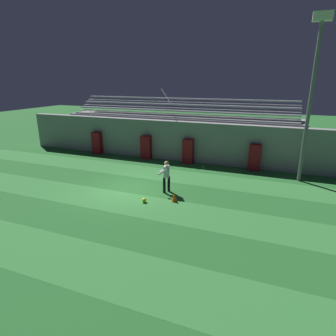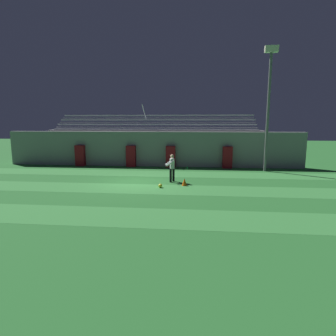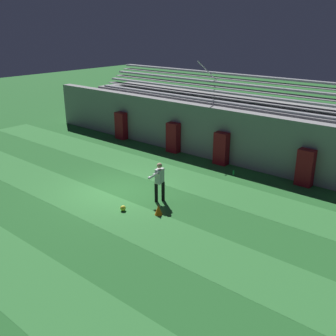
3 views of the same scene
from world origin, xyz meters
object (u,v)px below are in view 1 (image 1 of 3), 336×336
padding_pillar_gate_left (146,147)px  water_bottle (203,167)px  floodlight_pole (313,82)px  goalkeeper (166,175)px  soccer_ball (144,200)px  traffic_cone (174,197)px  padding_pillar_far_left (97,143)px  padding_pillar_far_right (255,157)px  padding_pillar_gate_right (188,151)px

padding_pillar_gate_left → water_bottle: padding_pillar_gate_left is taller
padding_pillar_gate_left → floodlight_pole: 11.31m
goalkeeper → soccer_ball: bearing=-107.3°
traffic_cone → padding_pillar_gate_left: bearing=125.4°
goalkeeper → water_bottle: size_ratio=6.96×
padding_pillar_far_left → padding_pillar_far_right: same height
soccer_ball → traffic_cone: (1.29, 0.63, 0.10)m
padding_pillar_gate_right → goalkeeper: 5.51m
padding_pillar_far_left → goalkeeper: 9.71m
padding_pillar_far_right → padding_pillar_gate_right: bearing=180.0°
padding_pillar_gate_left → goalkeeper: padding_pillar_gate_left is taller
soccer_ball → traffic_cone: traffic_cone is taller
padding_pillar_far_right → soccer_ball: (-4.37, -7.07, -0.73)m
padding_pillar_far_left → traffic_cone: 10.94m
padding_pillar_far_left → traffic_cone: size_ratio=4.01×
padding_pillar_far_left → padding_pillar_far_right: bearing=0.0°
padding_pillar_gate_right → goalkeeper: bearing=-84.2°
padding_pillar_far_right → soccer_ball: 8.35m
padding_pillar_far_right → goalkeeper: bearing=-125.2°
padding_pillar_gate_left → padding_pillar_gate_right: size_ratio=1.00×
padding_pillar_gate_right → floodlight_pole: (7.05, -1.08, 4.62)m
padding_pillar_gate_right → traffic_cone: (1.36, -6.44, -0.63)m
floodlight_pole → padding_pillar_gate_right: bearing=171.3°
floodlight_pole → traffic_cone: floodlight_pole is taller
water_bottle → padding_pillar_far_left: bearing=173.8°
goalkeeper → traffic_cone: 1.45m
padding_pillar_far_left → padding_pillar_far_right: (11.89, 0.00, 0.00)m
water_bottle → padding_pillar_far_right: bearing=17.2°
padding_pillar_gate_right → soccer_ball: bearing=-89.5°
traffic_cone → padding_pillar_gate_right: bearing=101.9°
padding_pillar_far_left → goalkeeper: bearing=-34.4°
soccer_ball → traffic_cone: size_ratio=0.52×
padding_pillar_far_right → water_bottle: padding_pillar_far_right is taller
padding_pillar_gate_left → padding_pillar_gate_right: (3.21, 0.00, 0.00)m
padding_pillar_far_left → padding_pillar_gate_left: bearing=0.0°
padding_pillar_far_right → traffic_cone: size_ratio=4.01×
padding_pillar_gate_right → goalkeeper: (0.56, -5.48, 0.11)m
padding_pillar_far_right → traffic_cone: (-3.07, -6.44, -0.63)m
padding_pillar_gate_left → padding_pillar_gate_right: bearing=0.0°
traffic_cone → floodlight_pole: bearing=43.3°
goalkeeper → padding_pillar_gate_left: bearing=124.5°
floodlight_pole → goalkeeper: size_ratio=5.24×
padding_pillar_far_left → traffic_cone: bearing=-36.2°
padding_pillar_far_left → traffic_cone: (8.82, -6.44, -0.63)m
padding_pillar_gate_left → traffic_cone: bearing=-54.6°
padding_pillar_gate_left → goalkeeper: (3.77, -5.48, 0.11)m
floodlight_pole → soccer_ball: (-6.99, -6.00, -5.36)m
padding_pillar_gate_right → water_bottle: 1.81m
soccer_ball → padding_pillar_gate_left: bearing=114.8°
goalkeeper → traffic_cone: bearing=-50.2°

